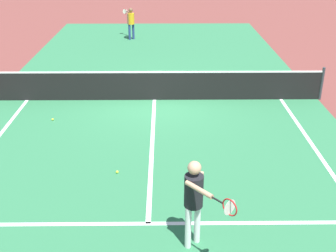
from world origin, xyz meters
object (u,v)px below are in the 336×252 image
at_px(tennis_ball_mid_court, 117,172).
at_px(tennis_ball_near_net, 53,119).
at_px(player_far, 131,20).
at_px(net, 154,85).
at_px(player_near, 195,195).

xyz_separation_m(tennis_ball_mid_court, tennis_ball_near_net, (-2.15, 2.96, 0.00)).
bearing_deg(player_far, net, -81.12).
bearing_deg(tennis_ball_near_net, net, 28.88).
height_order(net, tennis_ball_near_net, net).
relative_size(net, tennis_ball_mid_court, 163.75).
bearing_deg(player_near, tennis_ball_mid_court, 122.79).
xyz_separation_m(player_near, tennis_ball_near_net, (-3.72, 5.39, -1.00)).
relative_size(net, player_far, 7.03).
height_order(player_near, tennis_ball_near_net, player_near).
xyz_separation_m(net, tennis_ball_near_net, (-2.91, -1.61, -0.46)).
bearing_deg(tennis_ball_near_net, tennis_ball_mid_court, -53.96).
height_order(player_near, player_far, player_near).
bearing_deg(tennis_ball_mid_court, tennis_ball_near_net, 126.04).
xyz_separation_m(net, player_near, (0.81, -7.00, 0.54)).
bearing_deg(tennis_ball_mid_court, player_near, -57.21).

